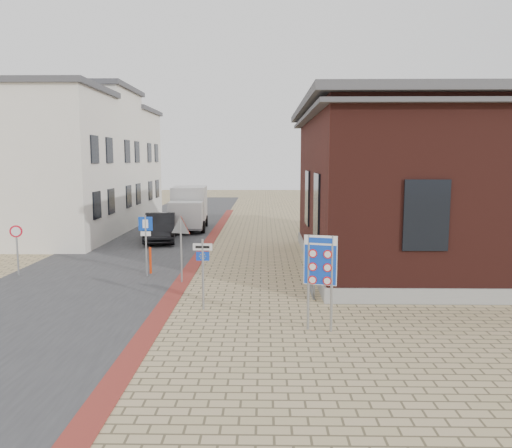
% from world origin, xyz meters
% --- Properties ---
extents(ground, '(120.00, 120.00, 0.00)m').
position_xyz_m(ground, '(0.00, 0.00, 0.00)').
color(ground, tan).
rests_on(ground, ground).
extents(road_strip, '(7.00, 60.00, 0.02)m').
position_xyz_m(road_strip, '(-5.50, 15.00, 0.01)').
color(road_strip, '#38383A').
rests_on(road_strip, ground).
extents(curb_strip, '(0.60, 40.00, 0.02)m').
position_xyz_m(curb_strip, '(-2.00, 10.00, 0.01)').
color(curb_strip, maroon).
rests_on(curb_strip, ground).
extents(brick_building, '(13.00, 13.00, 6.80)m').
position_xyz_m(brick_building, '(8.99, 7.00, 3.49)').
color(brick_building, gray).
rests_on(brick_building, ground).
extents(townhouse_near, '(7.40, 6.40, 8.30)m').
position_xyz_m(townhouse_near, '(-10.99, 12.00, 4.17)').
color(townhouse_near, silver).
rests_on(townhouse_near, ground).
extents(townhouse_mid, '(7.40, 6.40, 9.10)m').
position_xyz_m(townhouse_mid, '(-10.99, 18.00, 4.57)').
color(townhouse_mid, silver).
rests_on(townhouse_mid, ground).
extents(townhouse_far, '(7.40, 6.40, 8.30)m').
position_xyz_m(townhouse_far, '(-10.99, 24.00, 4.17)').
color(townhouse_far, silver).
rests_on(townhouse_far, ground).
extents(bike_rack, '(0.08, 1.80, 0.60)m').
position_xyz_m(bike_rack, '(2.65, 2.20, 0.26)').
color(bike_rack, slate).
rests_on(bike_rack, ground).
extents(sedan, '(2.35, 4.86, 1.54)m').
position_xyz_m(sedan, '(-4.73, 12.98, 0.77)').
color(sedan, black).
rests_on(sedan, ground).
extents(box_truck, '(2.49, 5.35, 2.74)m').
position_xyz_m(box_truck, '(-3.83, 17.57, 1.41)').
color(box_truck, slate).
rests_on(box_truck, ground).
extents(border_sign, '(0.85, 0.28, 2.55)m').
position_xyz_m(border_sign, '(2.50, -1.50, 1.83)').
color(border_sign, gray).
rests_on(border_sign, ground).
extents(essen_sign, '(0.58, 0.07, 2.15)m').
position_xyz_m(essen_sign, '(-0.80, 0.30, 1.40)').
color(essen_sign, gray).
rests_on(essen_sign, ground).
extents(parking_sign, '(0.53, 0.07, 2.40)m').
position_xyz_m(parking_sign, '(-3.50, 4.50, 1.63)').
color(parking_sign, gray).
rests_on(parking_sign, ground).
extents(yield_sign, '(0.83, 0.35, 2.43)m').
position_xyz_m(yield_sign, '(-2.00, 3.60, 1.85)').
color(yield_sign, gray).
rests_on(yield_sign, ground).
extents(speed_sign, '(0.46, 0.14, 2.00)m').
position_xyz_m(speed_sign, '(-8.50, 4.50, 1.31)').
color(speed_sign, gray).
rests_on(speed_sign, ground).
extents(bollard, '(0.12, 0.12, 1.07)m').
position_xyz_m(bollard, '(-3.47, 5.00, 0.53)').
color(bollard, red).
rests_on(bollard, ground).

